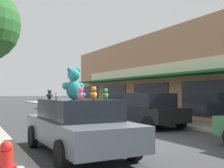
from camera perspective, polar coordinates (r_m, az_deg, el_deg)
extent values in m
plane|color=#333335|center=(9.79, 6.72, -11.96)|extent=(260.00, 260.00, 0.00)
cube|color=#19662D|center=(17.79, 10.75, 1.65)|extent=(1.61, 28.04, 0.12)
cube|color=beige|center=(18.30, 12.60, 3.30)|extent=(0.08, 26.71, 0.70)
cube|color=black|center=(16.21, 19.01, -2.84)|extent=(0.06, 4.23, 2.00)
cube|color=black|center=(20.45, 7.65, -2.66)|extent=(0.06, 4.23, 2.00)
cube|color=black|center=(25.21, 0.38, -2.50)|extent=(0.06, 4.23, 2.00)
cube|color=black|center=(30.25, -4.53, -2.36)|extent=(0.06, 4.23, 2.00)
cube|color=#4C5660|center=(8.17, -6.99, -9.31)|extent=(1.95, 4.79, 0.63)
cube|color=black|center=(8.11, -6.98, -5.11)|extent=(1.71, 2.64, 0.57)
cylinder|color=black|center=(9.36, -15.77, -10.23)|extent=(0.20, 0.69, 0.69)
cylinder|color=black|center=(9.92, -4.90, -9.80)|extent=(0.20, 0.69, 0.69)
cylinder|color=black|center=(6.54, -10.24, -14.03)|extent=(0.20, 0.69, 0.69)
cylinder|color=black|center=(7.32, 4.35, -12.72)|extent=(0.20, 0.69, 0.69)
ellipsoid|color=teal|center=(8.01, -7.79, -1.11)|extent=(0.46, 0.40, 0.56)
sphere|color=teal|center=(8.03, -7.77, 1.84)|extent=(0.38, 0.38, 0.35)
sphere|color=teal|center=(8.09, -6.94, 2.79)|extent=(0.16, 0.16, 0.15)
sphere|color=teal|center=(7.99, -8.61, 2.86)|extent=(0.16, 0.16, 0.15)
sphere|color=#47CDC6|center=(8.16, -8.21, 1.63)|extent=(0.15, 0.15, 0.13)
sphere|color=teal|center=(8.14, -6.43, -0.43)|extent=(0.22, 0.22, 0.21)
sphere|color=teal|center=(7.95, -9.36, -0.39)|extent=(0.22, 0.22, 0.21)
ellipsoid|color=beige|center=(8.77, -11.21, -2.53)|extent=(0.13, 0.13, 0.14)
sphere|color=beige|center=(8.77, -11.21, -1.87)|extent=(0.12, 0.12, 0.09)
sphere|color=beige|center=(8.74, -11.07, -1.65)|extent=(0.05, 0.05, 0.04)
sphere|color=beige|center=(8.79, -11.35, -1.65)|extent=(0.05, 0.05, 0.04)
sphere|color=white|center=(8.79, -11.03, -1.90)|extent=(0.04, 0.04, 0.03)
sphere|color=beige|center=(8.73, -10.93, -2.38)|extent=(0.07, 0.07, 0.05)
sphere|color=beige|center=(8.81, -11.42, -2.37)|extent=(0.07, 0.07, 0.05)
ellipsoid|color=black|center=(8.48, -12.57, -2.44)|extent=(0.13, 0.11, 0.17)
sphere|color=black|center=(8.48, -12.57, -1.60)|extent=(0.11, 0.11, 0.11)
sphere|color=black|center=(8.49, -12.32, -1.32)|extent=(0.05, 0.05, 0.04)
sphere|color=black|center=(8.47, -12.82, -1.32)|extent=(0.05, 0.05, 0.04)
sphere|color=#3A3A3D|center=(8.52, -12.66, -1.65)|extent=(0.04, 0.04, 0.04)
sphere|color=black|center=(8.51, -12.15, -2.24)|extent=(0.06, 0.06, 0.06)
sphere|color=black|center=(8.47, -13.03, -2.24)|extent=(0.06, 0.06, 0.06)
ellipsoid|color=white|center=(8.31, -7.33, -2.28)|extent=(0.23, 0.22, 0.23)
sphere|color=white|center=(8.31, -7.33, -1.12)|extent=(0.20, 0.20, 0.14)
sphere|color=white|center=(8.35, -7.12, -0.74)|extent=(0.08, 0.08, 0.06)
sphere|color=white|center=(8.27, -7.54, -0.72)|extent=(0.08, 0.08, 0.06)
sphere|color=white|center=(8.34, -7.67, -1.18)|extent=(0.08, 0.08, 0.05)
sphere|color=white|center=(8.39, -7.03, -2.00)|extent=(0.12, 0.12, 0.08)
sphere|color=white|center=(8.24, -7.78, -2.00)|extent=(0.12, 0.12, 0.08)
ellipsoid|color=blue|center=(8.78, -7.03, -2.48)|extent=(0.15, 0.16, 0.16)
sphere|color=blue|center=(8.78, -7.03, -1.73)|extent=(0.14, 0.14, 0.10)
sphere|color=blue|center=(8.76, -6.83, -1.48)|extent=(0.06, 0.06, 0.04)
sphere|color=blue|center=(8.80, -7.22, -1.48)|extent=(0.06, 0.06, 0.04)
sphere|color=#548DFF|center=(8.81, -6.88, -1.77)|extent=(0.05, 0.05, 0.04)
sphere|color=blue|center=(8.75, -6.65, -2.31)|extent=(0.08, 0.08, 0.06)
sphere|color=blue|center=(8.82, -7.35, -2.30)|extent=(0.08, 0.08, 0.06)
ellipsoid|color=pink|center=(6.96, -6.37, -2.46)|extent=(0.21, 0.21, 0.21)
sphere|color=pink|center=(6.96, -6.36, -1.18)|extent=(0.19, 0.19, 0.13)
sphere|color=pink|center=(6.95, -5.99, -0.75)|extent=(0.08, 0.08, 0.06)
sphere|color=pink|center=(6.98, -6.73, -0.75)|extent=(0.08, 0.08, 0.06)
sphere|color=#FFA3DA|center=(7.02, -6.20, -1.25)|extent=(0.07, 0.07, 0.05)
sphere|color=pink|center=(6.94, -5.68, -2.16)|extent=(0.11, 0.11, 0.08)
sphere|color=pink|center=(7.01, -6.98, -2.15)|extent=(0.11, 0.11, 0.08)
ellipsoid|color=green|center=(8.05, -1.30, -2.43)|extent=(0.19, 0.17, 0.19)
sphere|color=green|center=(8.05, -1.29, -1.41)|extent=(0.16, 0.16, 0.12)
sphere|color=green|center=(8.09, -1.08, -1.07)|extent=(0.07, 0.07, 0.05)
sphere|color=green|center=(8.02, -1.51, -1.07)|extent=(0.07, 0.07, 0.05)
sphere|color=#5ADA6D|center=(8.09, -1.57, -1.47)|extent=(0.06, 0.06, 0.05)
sphere|color=green|center=(8.12, -0.98, -2.19)|extent=(0.09, 0.09, 0.07)
sphere|color=green|center=(8.00, -1.73, -2.19)|extent=(0.09, 0.09, 0.07)
ellipsoid|color=orange|center=(7.64, -3.73, -2.35)|extent=(0.22, 0.21, 0.23)
sphere|color=orange|center=(7.64, -3.73, -1.11)|extent=(0.19, 0.19, 0.14)
sphere|color=orange|center=(7.68, -3.47, -0.70)|extent=(0.08, 0.08, 0.06)
sphere|color=orange|center=(7.60, -3.98, -0.68)|extent=(0.08, 0.08, 0.06)
sphere|color=#FFBA41|center=(7.68, -4.06, -1.17)|extent=(0.07, 0.07, 0.05)
sphere|color=orange|center=(7.71, -3.35, -2.05)|extent=(0.11, 0.11, 0.08)
sphere|color=orange|center=(7.58, -4.26, -2.06)|extent=(0.11, 0.11, 0.08)
cube|color=black|center=(14.32, 7.60, -5.96)|extent=(1.92, 4.05, 0.67)
cube|color=black|center=(14.29, 7.58, -3.24)|extent=(1.69, 2.34, 0.69)
cylinder|color=black|center=(14.91, 1.83, -7.09)|extent=(0.20, 0.69, 0.69)
cylinder|color=black|center=(15.91, 7.80, -6.74)|extent=(0.20, 0.69, 0.69)
cylinder|color=black|center=(12.79, 7.36, -7.97)|extent=(0.20, 0.69, 0.69)
cylinder|color=black|center=(13.94, 13.78, -7.42)|extent=(0.20, 0.69, 0.69)
sphere|color=red|center=(5.17, -20.65, -11.87)|extent=(0.21, 0.21, 0.21)
cylinder|color=red|center=(5.25, -19.40, -15.56)|extent=(0.10, 0.09, 0.09)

